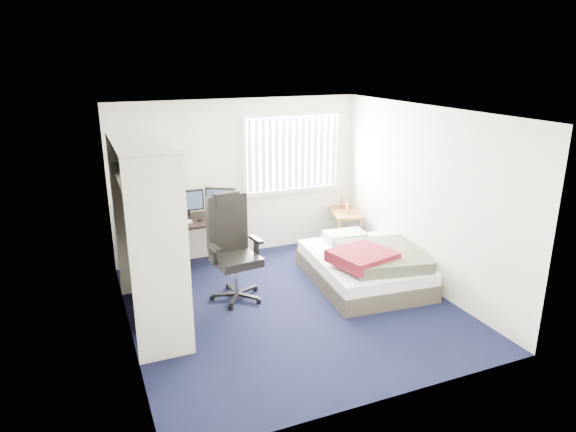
# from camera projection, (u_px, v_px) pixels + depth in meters

# --- Properties ---
(ground) EXTENTS (4.20, 4.20, 0.00)m
(ground) POSITION_uv_depth(u_px,v_px,m) (291.00, 306.00, 6.70)
(ground) COLOR black
(ground) RESTS_ON ground
(room_shell) EXTENTS (4.20, 4.20, 4.20)m
(room_shell) POSITION_uv_depth(u_px,v_px,m) (291.00, 194.00, 6.25)
(room_shell) COLOR silver
(room_shell) RESTS_ON ground
(window_assembly) EXTENTS (1.72, 0.09, 1.32)m
(window_assembly) POSITION_uv_depth(u_px,v_px,m) (293.00, 153.00, 8.35)
(window_assembly) COLOR white
(window_assembly) RESTS_ON ground
(closet) EXTENTS (0.64, 1.84, 2.22)m
(closet) POSITION_uv_depth(u_px,v_px,m) (149.00, 216.00, 5.91)
(closet) COLOR beige
(closet) RESTS_ON ground
(desk) EXTENTS (1.58, 0.74, 1.24)m
(desk) POSITION_uv_depth(u_px,v_px,m) (187.00, 218.00, 7.65)
(desk) COLOR black
(desk) RESTS_ON ground
(office_chair) EXTENTS (0.75, 0.75, 1.42)m
(office_chair) POSITION_uv_depth(u_px,v_px,m) (233.00, 258.00, 6.82)
(office_chair) COLOR black
(office_chair) RESTS_ON ground
(footstool) EXTENTS (0.28, 0.22, 0.23)m
(footstool) POSITION_uv_depth(u_px,v_px,m) (235.00, 248.00, 8.20)
(footstool) COLOR white
(footstool) RESTS_ON ground
(nightstand) EXTENTS (0.63, 0.95, 0.78)m
(nightstand) POSITION_uv_depth(u_px,v_px,m) (344.00, 214.00, 8.76)
(nightstand) COLOR brown
(nightstand) RESTS_ON ground
(bed) EXTENTS (1.55, 1.97, 0.62)m
(bed) POSITION_uv_depth(u_px,v_px,m) (365.00, 265.00, 7.29)
(bed) COLOR #3E382C
(bed) RESTS_ON ground
(pine_box) EXTENTS (0.51, 0.43, 0.33)m
(pine_box) POSITION_uv_depth(u_px,v_px,m) (160.00, 312.00, 6.18)
(pine_box) COLOR tan
(pine_box) RESTS_ON ground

